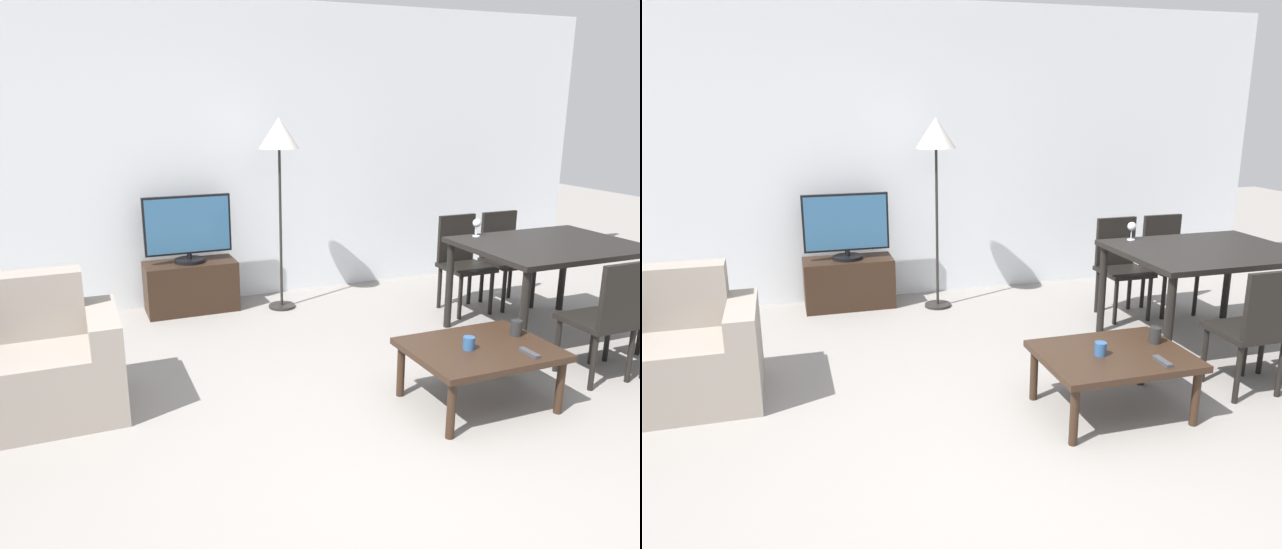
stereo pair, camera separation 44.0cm
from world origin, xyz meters
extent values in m
plane|color=gray|center=(0.00, 0.00, 0.00)|extent=(18.00, 18.00, 0.00)
cube|color=silver|center=(0.00, 3.44, 1.35)|extent=(7.67, 0.06, 2.70)
cube|color=gray|center=(-1.74, 1.56, 0.22)|extent=(0.65, 0.68, 0.43)
cube|color=gray|center=(-1.74, 1.80, 0.63)|extent=(0.65, 0.20, 0.40)
cube|color=gray|center=(-1.33, 1.56, 0.31)|extent=(0.18, 0.68, 0.61)
cube|color=black|center=(-0.50, 3.18, 0.23)|extent=(0.80, 0.38, 0.45)
cylinder|color=black|center=(-0.50, 3.18, 0.47)|extent=(0.27, 0.27, 0.03)
cylinder|color=black|center=(-0.50, 3.18, 0.51)|extent=(0.04, 0.04, 0.05)
cube|color=black|center=(-0.50, 3.18, 0.79)|extent=(0.76, 0.04, 0.51)
cube|color=#2D5B84|center=(-0.50, 3.16, 0.79)|extent=(0.72, 0.01, 0.48)
cube|color=black|center=(0.80, 0.70, 0.37)|extent=(0.88, 0.68, 0.04)
cylinder|color=black|center=(0.41, 0.41, 0.17)|extent=(0.05, 0.05, 0.35)
cylinder|color=black|center=(1.18, 0.41, 0.17)|extent=(0.05, 0.05, 0.35)
cylinder|color=black|center=(0.41, 0.98, 0.17)|extent=(0.05, 0.05, 0.35)
cylinder|color=black|center=(1.18, 0.98, 0.17)|extent=(0.05, 0.05, 0.35)
cube|color=black|center=(2.00, 1.48, 0.75)|extent=(1.32, 1.03, 0.04)
cylinder|color=black|center=(1.40, 1.03, 0.36)|extent=(0.06, 0.06, 0.73)
cylinder|color=black|center=(1.40, 1.94, 0.36)|extent=(0.06, 0.06, 0.73)
cylinder|color=black|center=(2.60, 1.94, 0.36)|extent=(0.06, 0.06, 0.73)
cube|color=black|center=(1.77, 0.74, 0.41)|extent=(0.40, 0.40, 0.04)
cylinder|color=black|center=(1.60, 0.90, 0.19)|extent=(0.04, 0.04, 0.39)
cylinder|color=black|center=(1.93, 0.90, 0.19)|extent=(0.04, 0.04, 0.39)
cylinder|color=black|center=(1.60, 0.57, 0.19)|extent=(0.04, 0.04, 0.39)
cylinder|color=black|center=(1.93, 0.57, 0.19)|extent=(0.04, 0.04, 0.39)
cube|color=black|center=(1.77, 0.55, 0.64)|extent=(0.37, 0.04, 0.42)
cube|color=black|center=(2.23, 2.23, 0.41)|extent=(0.40, 0.40, 0.04)
cylinder|color=black|center=(2.07, 2.07, 0.19)|extent=(0.04, 0.04, 0.39)
cylinder|color=black|center=(2.39, 2.07, 0.19)|extent=(0.04, 0.04, 0.39)
cylinder|color=black|center=(2.07, 2.39, 0.19)|extent=(0.04, 0.04, 0.39)
cylinder|color=black|center=(2.39, 2.39, 0.19)|extent=(0.04, 0.04, 0.39)
cube|color=black|center=(2.23, 2.41, 0.64)|extent=(0.37, 0.04, 0.42)
cylinder|color=black|center=(2.07, 0.90, 0.19)|extent=(0.04, 0.04, 0.39)
cube|color=black|center=(1.77, 2.23, 0.41)|extent=(0.40, 0.40, 0.04)
cylinder|color=black|center=(1.60, 2.07, 0.19)|extent=(0.04, 0.04, 0.39)
cylinder|color=black|center=(1.93, 2.07, 0.19)|extent=(0.04, 0.04, 0.39)
cylinder|color=black|center=(1.60, 2.39, 0.19)|extent=(0.04, 0.04, 0.39)
cylinder|color=black|center=(1.93, 2.39, 0.19)|extent=(0.04, 0.04, 0.39)
cube|color=black|center=(1.77, 2.41, 0.64)|extent=(0.37, 0.04, 0.42)
cylinder|color=black|center=(0.28, 2.95, 0.01)|extent=(0.24, 0.24, 0.02)
cylinder|color=black|center=(0.28, 2.95, 0.73)|extent=(0.02, 0.02, 1.41)
cone|color=beige|center=(0.28, 2.95, 1.57)|extent=(0.35, 0.35, 0.26)
cube|color=#38383D|center=(0.99, 0.48, 0.40)|extent=(0.04, 0.15, 0.02)
cylinder|color=black|center=(1.12, 0.77, 0.44)|extent=(0.07, 0.07, 0.10)
cylinder|color=navy|center=(0.70, 0.68, 0.43)|extent=(0.07, 0.07, 0.08)
cylinder|color=silver|center=(1.60, 1.90, 0.77)|extent=(0.06, 0.06, 0.01)
cylinder|color=silver|center=(1.60, 1.90, 0.81)|extent=(0.01, 0.01, 0.07)
sphere|color=silver|center=(1.60, 1.90, 0.88)|extent=(0.07, 0.07, 0.07)
camera|label=1|loc=(-1.46, -2.22, 1.84)|focal=35.00mm
camera|label=2|loc=(-1.04, -2.36, 1.84)|focal=35.00mm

